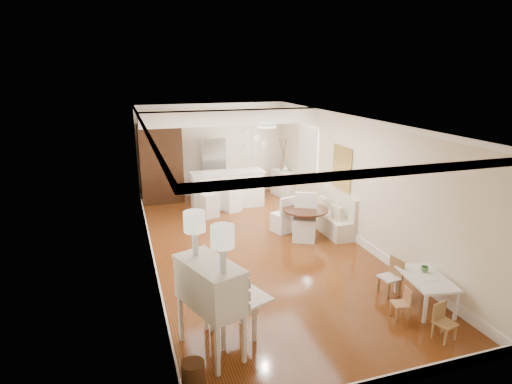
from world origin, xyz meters
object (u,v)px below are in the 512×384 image
pantry_cabinet (161,163)px  sideboard (283,183)px  kids_chair_b (390,277)px  secretary_bureau (210,308)px  gustavian_armchair (232,304)px  fridge (225,168)px  kids_table (425,291)px  kids_chair_a (400,303)px  bar_stool_left (209,199)px  slip_chair_near (305,218)px  dining_table (305,223)px  slip_chair_far (282,214)px  kids_chair_c (445,323)px  breakfast_counter (228,189)px  wicker_basket (193,372)px  bar_stool_right (232,193)px

pantry_cabinet → sideboard: (3.60, -0.51, -0.76)m
kids_chair_b → sideboard: sideboard is taller
secretary_bureau → gustavian_armchair: bearing=12.4°
fridge → pantry_cabinet: bearing=179.1°
kids_table → kids_chair_a: (-0.61, -0.19, -0.01)m
gustavian_armchair → bar_stool_left: (0.76, 5.31, -0.03)m
gustavian_armchair → kids_chair_b: (2.89, 0.34, -0.20)m
secretary_bureau → slip_chair_near: bearing=28.6°
sideboard → gustavian_armchair: bearing=-132.6°
pantry_cabinet → dining_table: bearing=-53.7°
slip_chair_far → sideboard: 3.04m
kids_chair_b → dining_table: dining_table is taller
kids_chair_a → kids_chair_b: (0.27, 0.68, 0.08)m
kids_chair_c → secretary_bureau: bearing=154.4°
breakfast_counter → bar_stool_left: size_ratio=2.05×
gustavian_armchair → fridge: size_ratio=0.59×
wicker_basket → slip_chair_far: 5.39m
bar_stool_right → fridge: size_ratio=0.57×
kids_table → fridge: (-1.60, 7.18, 0.64)m
kids_table → slip_chair_far: 4.00m
kids_table → breakfast_counter: bearing=106.4°
wicker_basket → bar_stool_right: bearing=71.3°
wicker_basket → dining_table: 5.17m
slip_chair_far → bar_stool_left: bar_stool_left is taller
kids_chair_c → dining_table: size_ratio=0.54×
secretary_bureau → bar_stool_left: (1.13, 5.55, -0.17)m
dining_table → bar_stool_left: size_ratio=1.03×
dining_table → slip_chair_near: 0.23m
kids_chair_c → bar_stool_left: 6.68m
dining_table → breakfast_counter: size_ratio=0.50×
secretary_bureau → breakfast_counter: 6.48m
kids_chair_a → bar_stool_right: (-1.17, 5.94, 0.26)m
pantry_cabinet → slip_chair_far: bearing=-53.4°
dining_table → fridge: (-0.94, 3.84, 0.55)m
kids_chair_b → pantry_cabinet: pantry_cabinet is taller
kids_chair_a → dining_table: 3.53m
gustavian_armchair → kids_table: size_ratio=1.03×
kids_chair_b → pantry_cabinet: (-3.16, 6.72, 0.82)m
gustavian_armchair → sideboard: (3.33, 6.55, -0.14)m
kids_chair_a → kids_chair_b: kids_chair_b is taller
fridge → gustavian_armchair: bearing=-103.1°
secretary_bureau → kids_chair_a: 3.02m
breakfast_counter → pantry_cabinet: pantry_cabinet is taller
sideboard → dining_table: bearing=-118.4°
bar_stool_right → bar_stool_left: bearing=-176.3°
secretary_bureau → dining_table: bearing=28.8°
kids_table → kids_chair_c: kids_chair_c is taller
kids_chair_a → dining_table: size_ratio=0.49×
dining_table → slip_chair_far: bearing=124.2°
bar_stool_right → pantry_cabinet: (-1.72, 1.46, 0.64)m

